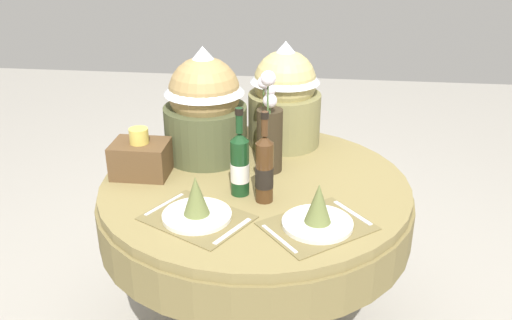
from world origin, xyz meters
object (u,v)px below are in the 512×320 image
at_px(flower_vase, 269,131).
at_px(gift_tub_back_left, 205,101).
at_px(place_setting_left, 197,207).
at_px(gift_tub_back_centre, 285,91).
at_px(woven_basket_side_left, 141,157).
at_px(dining_table, 255,212).
at_px(wine_bottle_rear, 240,163).
at_px(wine_bottle_left, 264,168).
at_px(place_setting_right, 318,214).

relative_size(flower_vase, gift_tub_back_left, 0.92).
relative_size(place_setting_left, gift_tub_back_centre, 0.91).
bearing_deg(flower_vase, place_setting_left, -117.04).
distance_m(gift_tub_back_left, gift_tub_back_centre, 0.37).
distance_m(flower_vase, gift_tub_back_centre, 0.31).
bearing_deg(woven_basket_side_left, dining_table, -1.68).
distance_m(dining_table, wine_bottle_rear, 0.28).
relative_size(gift_tub_back_left, gift_tub_back_centre, 1.03).
distance_m(flower_vase, gift_tub_back_left, 0.31).
bearing_deg(gift_tub_back_left, dining_table, -43.39).
xyz_separation_m(gift_tub_back_centre, woven_basket_side_left, (-0.54, -0.39, -0.17)).
bearing_deg(place_setting_left, dining_table, 61.03).
xyz_separation_m(place_setting_left, gift_tub_back_left, (-0.07, 0.52, 0.20)).
height_order(wine_bottle_left, gift_tub_back_centre, gift_tub_back_centre).
xyz_separation_m(dining_table, wine_bottle_rear, (-0.04, -0.10, 0.26)).
bearing_deg(gift_tub_back_left, flower_vase, -21.95).
bearing_deg(gift_tub_back_centre, place_setting_left, -109.49).
bearing_deg(gift_tub_back_centre, woven_basket_side_left, -144.10).
distance_m(place_setting_right, wine_bottle_rear, 0.36).
height_order(flower_vase, gift_tub_back_left, gift_tub_back_left).
bearing_deg(gift_tub_back_centre, flower_vase, -97.72).
bearing_deg(place_setting_right, place_setting_left, 179.21).
xyz_separation_m(place_setting_left, wine_bottle_left, (0.22, 0.16, 0.08)).
distance_m(place_setting_right, flower_vase, 0.48).
height_order(wine_bottle_left, gift_tub_back_left, gift_tub_back_left).
relative_size(place_setting_right, gift_tub_back_centre, 0.92).
bearing_deg(dining_table, woven_basket_side_left, 178.32).
bearing_deg(dining_table, place_setting_right, -51.18).
bearing_deg(woven_basket_side_left, place_setting_left, -47.17).
bearing_deg(place_setting_right, dining_table, 128.82).
relative_size(flower_vase, wine_bottle_left, 1.27).
distance_m(dining_table, flower_vase, 0.33).
xyz_separation_m(gift_tub_back_left, gift_tub_back_centre, (0.32, 0.18, -0.00)).
bearing_deg(dining_table, flower_vase, 68.56).
bearing_deg(wine_bottle_left, gift_tub_back_left, 127.89).
bearing_deg(place_setting_left, gift_tub_back_centre, 70.51).
bearing_deg(dining_table, place_setting_left, -118.97).
bearing_deg(flower_vase, gift_tub_back_left, 158.05).
relative_size(wine_bottle_left, gift_tub_back_left, 0.72).
height_order(wine_bottle_rear, gift_tub_back_centre, gift_tub_back_centre).
distance_m(dining_table, gift_tub_back_left, 0.50).
relative_size(place_setting_left, wine_bottle_left, 1.23).
bearing_deg(flower_vase, dining_table, -111.44).
height_order(place_setting_left, gift_tub_back_centre, gift_tub_back_centre).
distance_m(wine_bottle_left, gift_tub_back_left, 0.48).
height_order(dining_table, wine_bottle_rear, wine_bottle_rear).
bearing_deg(wine_bottle_rear, dining_table, 66.37).
xyz_separation_m(place_setting_right, wine_bottle_left, (-0.20, 0.16, 0.08)).
height_order(flower_vase, wine_bottle_rear, flower_vase).
bearing_deg(wine_bottle_rear, gift_tub_back_centre, 75.84).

